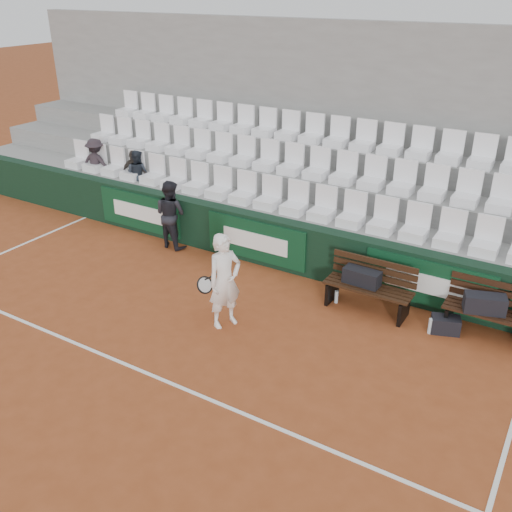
{
  "coord_description": "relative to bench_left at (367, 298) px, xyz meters",
  "views": [
    {
      "loc": [
        5.09,
        -4.91,
        5.14
      ],
      "look_at": [
        0.67,
        2.4,
        1.0
      ],
      "focal_mm": 40.0,
      "sensor_mm": 36.0,
      "label": 1
    }
  ],
  "objects": [
    {
      "name": "grandstand_tier_mid",
      "position": [
        -2.34,
        2.25,
        0.5
      ],
      "size": [
        18.0,
        0.95,
        1.45
      ],
      "primitive_type": "cube",
      "color": "gray",
      "rests_on": "ground"
    },
    {
      "name": "seat_row_mid",
      "position": [
        -2.34,
        2.07,
        1.54
      ],
      "size": [
        11.9,
        0.44,
        0.63
      ],
      "primitive_type": "cube",
      "color": "white",
      "rests_on": "grandstand_tier_mid"
    },
    {
      "name": "sports_bag_left",
      "position": [
        -0.14,
        0.04,
        0.36
      ],
      "size": [
        0.64,
        0.3,
        0.27
      ],
      "primitive_type": "cube",
      "rotation": [
        0.0,
        0.0,
        -0.05
      ],
      "color": "black",
      "rests_on": "bench_left"
    },
    {
      "name": "bench_right",
      "position": [
        1.98,
        0.23,
        0.0
      ],
      "size": [
        1.5,
        0.56,
        0.45
      ],
      "primitive_type": "cube",
      "color": "black",
      "rests_on": "ground"
    },
    {
      "name": "grandstand_tier_front",
      "position": [
        -2.34,
        1.3,
        0.28
      ],
      "size": [
        18.0,
        0.95,
        1.0
      ],
      "primitive_type": "cube",
      "color": "gray",
      "rests_on": "ground"
    },
    {
      "name": "sports_bag_ground",
      "position": [
        1.34,
        0.01,
        -0.09
      ],
      "size": [
        0.51,
        0.41,
        0.27
      ],
      "primitive_type": "cube",
      "rotation": [
        0.0,
        0.0,
        0.34
      ],
      "color": "black",
      "rests_on": "ground"
    },
    {
      "name": "bench_left",
      "position": [
        0.0,
        0.0,
        0.0
      ],
      "size": [
        1.5,
        0.56,
        0.45
      ],
      "primitive_type": "cube",
      "color": "#311B0E",
      "rests_on": "ground"
    },
    {
      "name": "seat_row_back",
      "position": [
        -2.34,
        3.02,
        1.99
      ],
      "size": [
        11.9,
        0.44,
        0.63
      ],
      "primitive_type": "cube",
      "color": "white",
      "rests_on": "grandstand_tier_back"
    },
    {
      "name": "court_baseline",
      "position": [
        -2.34,
        -3.33,
        -0.22
      ],
      "size": [
        18.0,
        0.06,
        0.01
      ],
      "primitive_type": "cube",
      "color": "white",
      "rests_on": "ground"
    },
    {
      "name": "seat_row_front",
      "position": [
        -2.34,
        1.12,
        1.09
      ],
      "size": [
        11.9,
        0.44,
        0.63
      ],
      "primitive_type": "cube",
      "color": "white",
      "rests_on": "grandstand_tier_front"
    },
    {
      "name": "ground",
      "position": [
        -2.34,
        -3.33,
        -0.23
      ],
      "size": [
        80.0,
        80.0,
        0.0
      ],
      "primitive_type": "plane",
      "color": "#954521",
      "rests_on": "ground"
    },
    {
      "name": "ball_kid",
      "position": [
        -4.52,
        0.34,
        0.51
      ],
      "size": [
        0.76,
        0.61,
        1.46
      ],
      "primitive_type": "imported",
      "rotation": [
        0.0,
        0.0,
        3.05
      ],
      "color": "black",
      "rests_on": "ground"
    },
    {
      "name": "water_bottle_near",
      "position": [
        -0.55,
        -0.04,
        -0.11
      ],
      "size": [
        0.07,
        0.07,
        0.23
      ],
      "primitive_type": "cylinder",
      "color": "silver",
      "rests_on": "ground"
    },
    {
      "name": "spectator_a",
      "position": [
        -7.43,
        1.17,
        1.39
      ],
      "size": [
        0.86,
        0.59,
        1.22
      ],
      "primitive_type": "imported",
      "rotation": [
        0.0,
        0.0,
        3.33
      ],
      "color": "#282026",
      "rests_on": "grandstand_tier_front"
    },
    {
      "name": "grandstand_tier_back",
      "position": [
        -2.34,
        3.2,
        0.72
      ],
      "size": [
        18.0,
        0.95,
        1.9
      ],
      "primitive_type": "cube",
      "color": "gray",
      "rests_on": "ground"
    },
    {
      "name": "water_bottle_far",
      "position": [
        1.14,
        -0.15,
        -0.09
      ],
      "size": [
        0.07,
        0.07,
        0.26
      ],
      "primitive_type": "cylinder",
      "color": "silver",
      "rests_on": "ground"
    },
    {
      "name": "spectator_c",
      "position": [
        -6.13,
        1.17,
        1.34
      ],
      "size": [
        0.6,
        0.5,
        1.12
      ],
      "primitive_type": "imported",
      "rotation": [
        0.0,
        0.0,
        3.28
      ],
      "color": "#1F262F",
      "rests_on": "grandstand_tier_front"
    },
    {
      "name": "tennis_player",
      "position": [
        -1.83,
        -1.63,
        0.58
      ],
      "size": [
        0.79,
        0.69,
        1.61
      ],
      "color": "white",
      "rests_on": "ground"
    },
    {
      "name": "sports_bag_right",
      "position": [
        1.84,
        0.18,
        0.37
      ],
      "size": [
        0.68,
        0.47,
        0.29
      ],
      "primitive_type": "cube",
      "rotation": [
        0.0,
        0.0,
        0.32
      ],
      "color": "black",
      "rests_on": "bench_right"
    },
    {
      "name": "back_barrier",
      "position": [
        -2.27,
        0.67,
        0.28
      ],
      "size": [
        18.0,
        0.34,
        1.0
      ],
      "color": "black",
      "rests_on": "ground"
    },
    {
      "name": "grandstand_rear_wall",
      "position": [
        -2.34,
        3.82,
        1.98
      ],
      "size": [
        18.0,
        0.3,
        4.4
      ],
      "primitive_type": "cube",
      "color": "gray",
      "rests_on": "ground"
    },
    {
      "name": "spectator_b",
      "position": [
        -6.22,
        1.17,
        1.33
      ],
      "size": [
        0.69,
        0.39,
        1.1
      ],
      "primitive_type": "imported",
      "rotation": [
        0.0,
        0.0,
        3.34
      ],
      "color": "#322D28",
      "rests_on": "grandstand_tier_front"
    }
  ]
}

